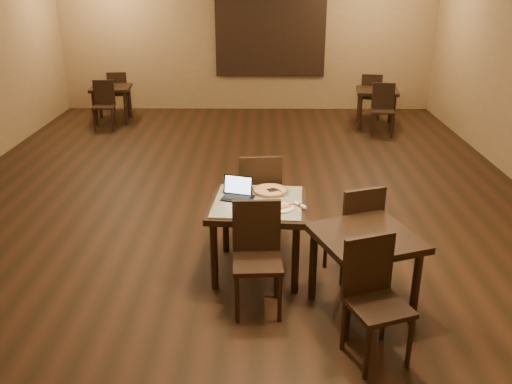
{
  "coord_description": "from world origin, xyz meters",
  "views": [
    {
      "loc": [
        0.32,
        -6.94,
        2.8
      ],
      "look_at": [
        0.27,
        -2.11,
        0.85
      ],
      "focal_mm": 38.0,
      "sensor_mm": 36.0,
      "label": 1
    }
  ],
  "objects_px": {
    "pizza_pan": "(270,191)",
    "other_table_c_chair_far": "(357,227)",
    "other_table_c_chair_near": "(373,292)",
    "chair_main_near": "(257,250)",
    "other_table_b": "(111,93)",
    "other_table_b_chair_far": "(119,91)",
    "chair_main_far": "(259,194)",
    "other_table_a": "(377,96)",
    "other_table_c": "(365,248)",
    "other_table_a_chair_far": "(371,94)",
    "laptop": "(238,192)",
    "other_table_a_chair_near": "(383,106)",
    "other_table_b_chair_near": "(104,102)",
    "tiled_table": "(258,211)"
  },
  "relations": [
    {
      "from": "other_table_b",
      "to": "other_table_b_chair_far",
      "type": "xyz_separation_m",
      "value": [
        0.01,
        0.54,
        -0.07
      ]
    },
    {
      "from": "other_table_a_chair_far",
      "to": "other_table_c",
      "type": "relative_size",
      "value": 0.91
    },
    {
      "from": "pizza_pan",
      "to": "other_table_a_chair_far",
      "type": "height_order",
      "value": "other_table_a_chair_far"
    },
    {
      "from": "other_table_c_chair_near",
      "to": "chair_main_near",
      "type": "bearing_deg",
      "value": 123.54
    },
    {
      "from": "other_table_b_chair_near",
      "to": "other_table_b_chair_far",
      "type": "height_order",
      "value": "same"
    },
    {
      "from": "other_table_a_chair_far",
      "to": "other_table_b",
      "type": "height_order",
      "value": "other_table_a_chair_far"
    },
    {
      "from": "chair_main_near",
      "to": "other_table_a_chair_far",
      "type": "bearing_deg",
      "value": 68.51
    },
    {
      "from": "tiled_table",
      "to": "other_table_b",
      "type": "height_order",
      "value": "tiled_table"
    },
    {
      "from": "other_table_b_chair_near",
      "to": "other_table_c_chair_near",
      "type": "height_order",
      "value": "other_table_c_chair_near"
    },
    {
      "from": "other_table_c_chair_far",
      "to": "other_table_c_chair_near",
      "type": "bearing_deg",
      "value": 67.07
    },
    {
      "from": "chair_main_far",
      "to": "other_table_b",
      "type": "distance_m",
      "value": 6.14
    },
    {
      "from": "laptop",
      "to": "other_table_a_chair_near",
      "type": "height_order",
      "value": "laptop"
    },
    {
      "from": "pizza_pan",
      "to": "other_table_a",
      "type": "distance_m",
      "value": 5.8
    },
    {
      "from": "chair_main_near",
      "to": "other_table_b_chair_far",
      "type": "height_order",
      "value": "chair_main_near"
    },
    {
      "from": "other_table_b",
      "to": "other_table_b_chair_far",
      "type": "relative_size",
      "value": 0.9
    },
    {
      "from": "chair_main_near",
      "to": "other_table_c_chair_near",
      "type": "distance_m",
      "value": 1.11
    },
    {
      "from": "chair_main_near",
      "to": "chair_main_far",
      "type": "height_order",
      "value": "chair_main_far"
    },
    {
      "from": "other_table_b",
      "to": "other_table_c_chair_far",
      "type": "height_order",
      "value": "other_table_c_chair_far"
    },
    {
      "from": "pizza_pan",
      "to": "other_table_b_chair_far",
      "type": "xyz_separation_m",
      "value": [
        -3.1,
        6.27,
        -0.25
      ]
    },
    {
      "from": "pizza_pan",
      "to": "other_table_a",
      "type": "height_order",
      "value": "pizza_pan"
    },
    {
      "from": "other_table_b",
      "to": "other_table_c",
      "type": "distance_m",
      "value": 7.73
    },
    {
      "from": "other_table_a_chair_near",
      "to": "other_table_c_chair_far",
      "type": "height_order",
      "value": "other_table_c_chair_far"
    },
    {
      "from": "chair_main_near",
      "to": "other_table_b",
      "type": "xyz_separation_m",
      "value": [
        -2.99,
        6.59,
        0.04
      ]
    },
    {
      "from": "other_table_c_chair_near",
      "to": "tiled_table",
      "type": "bearing_deg",
      "value": 104.89
    },
    {
      "from": "other_table_a_chair_near",
      "to": "other_table_c_chair_near",
      "type": "xyz_separation_m",
      "value": [
        -1.39,
        -6.35,
        0.02
      ]
    },
    {
      "from": "other_table_a",
      "to": "other_table_c",
      "type": "bearing_deg",
      "value": -94.59
    },
    {
      "from": "other_table_b",
      "to": "other_table_a_chair_far",
      "type": "bearing_deg",
      "value": -3.05
    },
    {
      "from": "tiled_table",
      "to": "chair_main_near",
      "type": "relative_size",
      "value": 1.01
    },
    {
      "from": "laptop",
      "to": "other_table_a",
      "type": "distance_m",
      "value": 6.06
    },
    {
      "from": "chair_main_near",
      "to": "other_table_a_chair_far",
      "type": "xyz_separation_m",
      "value": [
        2.26,
        6.79,
        -0.02
      ]
    },
    {
      "from": "chair_main_near",
      "to": "tiled_table",
      "type": "bearing_deg",
      "value": 86.47
    },
    {
      "from": "other_table_b_chair_near",
      "to": "other_table_c",
      "type": "relative_size",
      "value": 0.89
    },
    {
      "from": "other_table_a",
      "to": "chair_main_far",
      "type": "bearing_deg",
      "value": -106.77
    },
    {
      "from": "chair_main_far",
      "to": "other_table_a",
      "type": "distance_m",
      "value": 5.5
    },
    {
      "from": "other_table_c_chair_near",
      "to": "other_table_c_chair_far",
      "type": "distance_m",
      "value": 1.15
    },
    {
      "from": "other_table_a",
      "to": "other_table_b_chair_far",
      "type": "bearing_deg",
      "value": 177.9
    },
    {
      "from": "laptop",
      "to": "other_table_b_chair_far",
      "type": "distance_m",
      "value": 7.0
    },
    {
      "from": "other_table_b_chair_far",
      "to": "other_table_c_chair_near",
      "type": "bearing_deg",
      "value": 111.14
    },
    {
      "from": "other_table_b",
      "to": "other_table_b_chair_near",
      "type": "relative_size",
      "value": 0.9
    },
    {
      "from": "chair_main_near",
      "to": "other_table_b_chair_far",
      "type": "distance_m",
      "value": 7.72
    },
    {
      "from": "chair_main_far",
      "to": "other_table_c_chair_far",
      "type": "bearing_deg",
      "value": 136.52
    },
    {
      "from": "other_table_a_chair_near",
      "to": "other_table_c",
      "type": "relative_size",
      "value": 0.91
    },
    {
      "from": "other_table_c_chair_far",
      "to": "other_table_a_chair_far",
      "type": "bearing_deg",
      "value": -121.72
    },
    {
      "from": "other_table_c_chair_far",
      "to": "other_table_b_chair_near",
      "type": "bearing_deg",
      "value": -74.63
    },
    {
      "from": "other_table_a",
      "to": "other_table_a_chair_far",
      "type": "bearing_deg",
      "value": 98.54
    },
    {
      "from": "chair_main_near",
      "to": "other_table_c_chair_near",
      "type": "relative_size",
      "value": 1.0
    },
    {
      "from": "pizza_pan",
      "to": "other_table_c_chair_far",
      "type": "relative_size",
      "value": 0.4
    },
    {
      "from": "chair_main_far",
      "to": "other_table_b",
      "type": "relative_size",
      "value": 1.27
    },
    {
      "from": "chair_main_far",
      "to": "other_table_a_chair_near",
      "type": "bearing_deg",
      "value": -122.43
    },
    {
      "from": "laptop",
      "to": "other_table_b_chair_near",
      "type": "bearing_deg",
      "value": 134.19
    }
  ]
}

